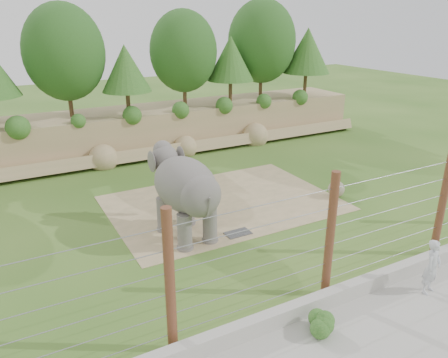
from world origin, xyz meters
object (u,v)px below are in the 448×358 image
barrier_fence (330,236)px  zookeeper (432,267)px  stone_ball (336,189)px  elephant (186,197)px

barrier_fence → zookeeper: barrier_fence is taller
zookeeper → stone_ball: bearing=55.9°
stone_ball → barrier_fence: (-5.47, -5.61, 1.60)m
elephant → barrier_fence: bearing=-72.2°
barrier_fence → zookeeper: bearing=-26.8°
stone_ball → barrier_fence: size_ratio=0.04×
barrier_fence → elephant: bearing=112.0°
elephant → barrier_fence: barrier_fence is taller
elephant → zookeeper: (5.07, -6.90, -0.74)m
elephant → zookeeper: size_ratio=2.29×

